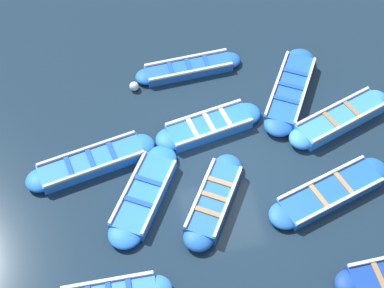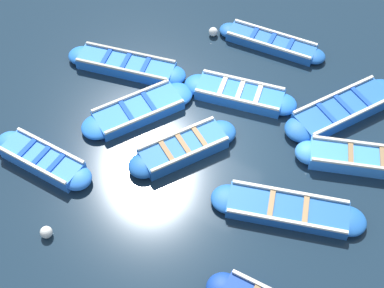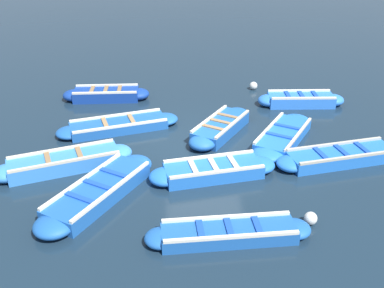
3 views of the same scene
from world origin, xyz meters
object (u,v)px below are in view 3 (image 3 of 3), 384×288
boat_outer_right (283,136)px  boat_bow_out (106,94)px  boat_drifting (119,125)px  buoy_orange_near (253,86)px  boat_alongside (301,100)px  boat_tucked (99,192)px  buoy_yellow_far (311,218)px  boat_mid_row (341,157)px  boat_broadside (229,233)px  boat_stern_in (221,127)px  boat_centre (213,170)px  boat_end_of_row (65,162)px

boat_outer_right → boat_bow_out: 6.91m
boat_drifting → buoy_orange_near: size_ratio=12.96×
boat_alongside → boat_tucked: (-5.86, 6.36, -0.01)m
boat_outer_right → buoy_yellow_far: 4.15m
boat_tucked → boat_drifting: 3.90m
boat_tucked → boat_bow_out: (6.55, 0.80, 0.01)m
boat_alongside → boat_mid_row: boat_alongside is taller
boat_broadside → boat_tucked: boat_tucked is taller
boat_bow_out → buoy_orange_near: bearing=-80.4°
boat_drifting → boat_stern_in: 3.29m
boat_stern_in → boat_outer_right: bearing=-106.7°
boat_drifting → boat_bow_out: size_ratio=1.25×
boat_stern_in → boat_alongside: bearing=-53.7°
boat_drifting → boat_mid_row: size_ratio=1.02×
boat_alongside → boat_bow_out: size_ratio=0.97×
boat_outer_right → buoy_orange_near: bearing=3.6°
boat_tucked → boat_drifting: bearing=0.0°
boat_alongside → boat_stern_in: size_ratio=0.97×
boat_broadside → boat_drifting: boat_drifting is taller
boat_centre → boat_mid_row: size_ratio=0.89×
boat_stern_in → boat_bow_out: boat_stern_in is taller
boat_centre → boat_end_of_row: boat_end_of_row is taller
boat_end_of_row → boat_tucked: bearing=-141.0°
boat_centre → boat_drifting: 4.10m
boat_centre → buoy_yellow_far: size_ratio=11.75×
boat_alongside → boat_end_of_row: boat_end_of_row is taller
boat_stern_in → boat_tucked: bearing=137.7°
boat_broadside → boat_end_of_row: size_ratio=0.97×
boat_drifting → boat_mid_row: 6.89m
boat_tucked → boat_stern_in: boat_stern_in is taller
boat_centre → boat_bow_out: bearing=33.4°
boat_tucked → boat_mid_row: (1.68, -6.52, -0.02)m
boat_drifting → boat_stern_in: boat_stern_in is taller
boat_outer_right → boat_stern_in: boat_stern_in is taller
boat_end_of_row → buoy_orange_near: 8.56m
boat_outer_right → buoy_yellow_far: boat_outer_right is taller
buoy_yellow_far → buoy_orange_near: bearing=0.5°
boat_end_of_row → boat_bow_out: 5.12m
boat_centre → boat_alongside: (4.88, -3.48, 0.02)m
boat_end_of_row → boat_bow_out: boat_end_of_row is taller
boat_centre → boat_tucked: size_ratio=0.91×
boat_broadside → boat_centre: bearing=3.9°
boat_drifting → buoy_orange_near: bearing=-53.5°
boat_tucked → boat_bow_out: 6.60m
buoy_orange_near → boat_bow_out: bearing=99.6°
boat_outer_right → boat_alongside: 3.08m
boat_tucked → boat_centre: bearing=-71.2°
buoy_orange_near → boat_alongside: bearing=-137.9°
boat_outer_right → boat_end_of_row: size_ratio=0.93×
boat_drifting → boat_end_of_row: size_ratio=1.06×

